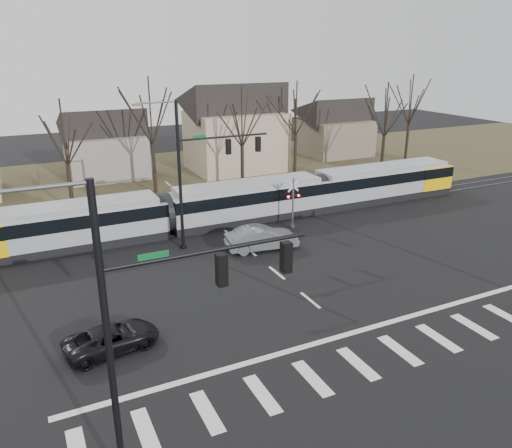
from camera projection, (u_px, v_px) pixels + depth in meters
name	position (u px, v px, depth m)	size (l,w,h in m)	color
ground	(330.00, 317.00, 26.21)	(140.00, 140.00, 0.00)	black
grass_verge	(163.00, 179.00, 53.36)	(140.00, 28.00, 0.01)	#38331E
crosswalk	(379.00, 357.00, 22.82)	(27.00, 2.60, 0.01)	silver
stop_line	(351.00, 333.00, 24.68)	(28.00, 0.35, 0.01)	silver
lane_dashes	(218.00, 225.00, 39.78)	(0.18, 30.00, 0.01)	silver
rail_pair	(219.00, 225.00, 39.61)	(90.00, 1.52, 0.06)	#59595E
tram	(246.00, 200.00, 40.24)	(41.97, 3.12, 3.18)	gray
sedan	(262.00, 238.00, 34.70)	(5.24, 2.44, 1.66)	slate
suv	(112.00, 338.00, 23.16)	(4.64, 2.67, 1.22)	black
signal_pole_near_left	(161.00, 318.00, 14.95)	(9.28, 0.44, 10.20)	black
signal_pole_far	(202.00, 167.00, 33.92)	(9.28, 0.44, 10.20)	black
rail_crossing_signal	(293.00, 205.00, 38.48)	(1.08, 0.36, 4.00)	#59595B
tree_row	(197.00, 140.00, 47.42)	(59.20, 7.20, 10.00)	black
house_b	(104.00, 140.00, 53.38)	(8.64, 7.56, 7.65)	gray
house_c	(235.00, 124.00, 56.15)	(10.80, 8.64, 10.10)	tan
house_d	(336.00, 124.00, 64.41)	(8.64, 7.56, 7.65)	#695C4D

